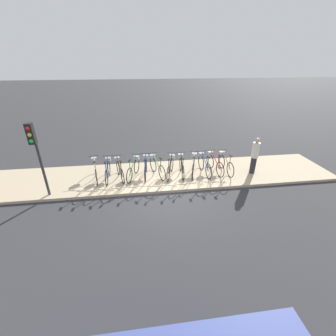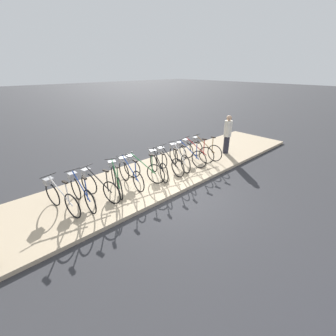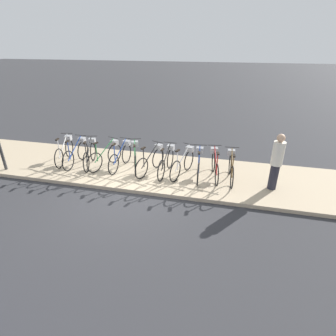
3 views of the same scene
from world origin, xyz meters
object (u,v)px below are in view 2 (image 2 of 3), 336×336
(parked_bicycle_2, at_px, (98,185))
(parked_bicycle_3, at_px, (116,178))
(pedestrian, at_px, (227,134))
(parked_bicycle_0, at_px, (60,196))
(parked_bicycle_8, at_px, (178,157))
(parked_bicycle_6, at_px, (158,164))
(parked_bicycle_11, at_px, (203,148))
(parked_bicycle_10, at_px, (194,150))
(parked_bicycle_4, at_px, (129,173))
(parked_bicycle_9, at_px, (187,154))
(parked_bicycle_7, at_px, (168,161))
(parked_bicycle_1, at_px, (81,191))
(parked_bicycle_5, at_px, (141,168))

(parked_bicycle_2, relative_size, parked_bicycle_3, 1.02)
(parked_bicycle_2, distance_m, pedestrian, 6.35)
(parked_bicycle_0, height_order, parked_bicycle_8, same)
(parked_bicycle_8, bearing_deg, parked_bicycle_6, -177.70)
(parked_bicycle_0, height_order, parked_bicycle_11, same)
(parked_bicycle_8, bearing_deg, parked_bicycle_0, 179.20)
(parked_bicycle_6, relative_size, parked_bicycle_10, 0.97)
(parked_bicycle_4, relative_size, parked_bicycle_11, 1.00)
(parked_bicycle_8, distance_m, parked_bicycle_9, 0.52)
(parked_bicycle_7, xyz_separation_m, parked_bicycle_11, (2.16, 0.03, 0.00))
(parked_bicycle_1, height_order, parked_bicycle_5, same)
(parked_bicycle_5, xyz_separation_m, parked_bicycle_8, (1.76, -0.08, 0.00))
(parked_bicycle_7, distance_m, parked_bicycle_10, 1.63)
(parked_bicycle_5, relative_size, parked_bicycle_8, 0.98)
(parked_bicycle_1, relative_size, parked_bicycle_11, 1.00)
(parked_bicycle_9, xyz_separation_m, pedestrian, (2.33, -0.30, 0.48))
(parked_bicycle_2, height_order, parked_bicycle_10, same)
(parked_bicycle_0, height_order, parked_bicycle_1, same)
(parked_bicycle_5, relative_size, pedestrian, 0.92)
(parked_bicycle_2, bearing_deg, parked_bicycle_4, 3.44)
(parked_bicycle_7, bearing_deg, parked_bicycle_5, 175.10)
(pedestrian, bearing_deg, parked_bicycle_7, 175.14)
(parked_bicycle_0, bearing_deg, parked_bicycle_10, 0.09)
(parked_bicycle_1, bearing_deg, parked_bicycle_6, -0.25)
(parked_bicycle_3, xyz_separation_m, parked_bicycle_11, (4.40, -0.01, 0.00))
(parked_bicycle_5, distance_m, parked_bicycle_8, 1.76)
(parked_bicycle_1, relative_size, parked_bicycle_2, 1.03)
(parked_bicycle_1, xyz_separation_m, parked_bicycle_3, (1.17, 0.05, 0.00))
(parked_bicycle_5, xyz_separation_m, parked_bicycle_10, (2.80, -0.00, 0.00))
(parked_bicycle_3, relative_size, parked_bicycle_5, 1.00)
(parked_bicycle_6, bearing_deg, parked_bicycle_0, 178.19)
(parked_bicycle_3, relative_size, parked_bicycle_9, 0.95)
(parked_bicycle_1, height_order, parked_bicycle_4, same)
(pedestrian, bearing_deg, parked_bicycle_2, 177.27)
(parked_bicycle_3, distance_m, parked_bicycle_8, 2.83)
(parked_bicycle_9, distance_m, parked_bicycle_10, 0.53)
(parked_bicycle_3, distance_m, parked_bicycle_11, 4.40)
(parked_bicycle_4, relative_size, parked_bicycle_7, 1.00)
(parked_bicycle_1, bearing_deg, parked_bicycle_11, 0.41)
(parked_bicycle_6, bearing_deg, pedestrian, -3.92)
(parked_bicycle_6, xyz_separation_m, pedestrian, (3.97, -0.27, 0.48))
(parked_bicycle_8, bearing_deg, parked_bicycle_4, 178.58)
(parked_bicycle_2, relative_size, parked_bicycle_7, 0.97)
(parked_bicycle_1, height_order, parked_bicycle_8, same)
(parked_bicycle_7, relative_size, pedestrian, 0.97)
(parked_bicycle_4, xyz_separation_m, parked_bicycle_7, (1.70, -0.08, 0.00))
(parked_bicycle_1, relative_size, pedestrian, 0.97)
(parked_bicycle_0, relative_size, parked_bicycle_7, 0.99)
(parked_bicycle_6, distance_m, parked_bicycle_8, 1.12)
(parked_bicycle_0, height_order, parked_bicycle_3, same)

